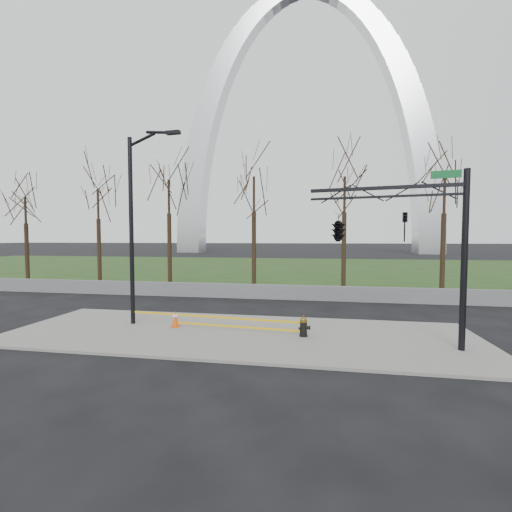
% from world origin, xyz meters
% --- Properties ---
extents(ground, '(500.00, 500.00, 0.00)m').
position_xyz_m(ground, '(0.00, 0.00, 0.00)').
color(ground, black).
rests_on(ground, ground).
extents(sidewalk, '(18.00, 6.00, 0.10)m').
position_xyz_m(sidewalk, '(0.00, 0.00, 0.05)').
color(sidewalk, gray).
rests_on(sidewalk, ground).
extents(grass_strip, '(120.00, 40.00, 0.06)m').
position_xyz_m(grass_strip, '(0.00, 30.00, 0.03)').
color(grass_strip, '#1F3914').
rests_on(grass_strip, ground).
extents(guardrail, '(60.00, 0.30, 0.90)m').
position_xyz_m(guardrail, '(0.00, 8.00, 0.45)').
color(guardrail, '#59595B').
rests_on(guardrail, ground).
extents(gateway_arch, '(66.00, 6.00, 65.00)m').
position_xyz_m(gateway_arch, '(0.00, 75.00, 32.50)').
color(gateway_arch, silver).
rests_on(gateway_arch, ground).
extents(tree_row, '(42.96, 4.00, 8.93)m').
position_xyz_m(tree_row, '(-1.52, 12.00, 4.46)').
color(tree_row, black).
rests_on(tree_row, ground).
extents(fire_hydrant, '(0.48, 0.31, 0.77)m').
position_xyz_m(fire_hydrant, '(2.53, -0.06, 0.45)').
color(fire_hydrant, black).
rests_on(fire_hydrant, sidewalk).
extents(traffic_cone, '(0.45, 0.45, 0.67)m').
position_xyz_m(traffic_cone, '(-2.76, 0.39, 0.43)').
color(traffic_cone, '#D8490B').
rests_on(traffic_cone, sidewalk).
extents(street_light, '(2.39, 0.35, 8.21)m').
position_xyz_m(street_light, '(-4.56, 0.62, 4.69)').
color(street_light, black).
rests_on(street_light, ground).
extents(traffic_signal_mast, '(5.05, 2.54, 6.00)m').
position_xyz_m(traffic_signal_mast, '(4.49, -0.25, 4.15)').
color(traffic_signal_mast, black).
rests_on(traffic_signal_mast, ground).
extents(caution_tape, '(7.31, 0.69, 0.40)m').
position_xyz_m(caution_tape, '(-0.71, 0.24, 0.47)').
color(caution_tape, '#DEAB0B').
rests_on(caution_tape, ground).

